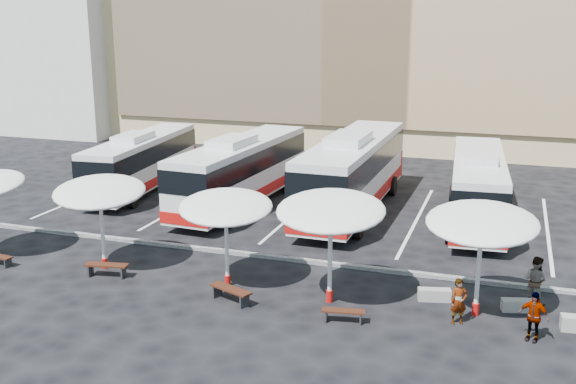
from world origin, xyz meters
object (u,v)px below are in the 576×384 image
(sunshade_4, at_px, (482,223))
(passenger_0, at_px, (459,301))
(wood_bench_2, at_px, (231,291))
(bus_3, at_px, (478,185))
(sunshade_2, at_px, (226,207))
(bus_0, at_px, (142,160))
(conc_bench_1, at_px, (518,305))
(wood_bench_1, at_px, (107,267))
(passenger_2, at_px, (533,317))
(sunshade_1, at_px, (100,192))
(wood_bench_3, at_px, (343,313))
(conc_bench_0, at_px, (434,295))
(bus_2, at_px, (353,170))
(bus_1, at_px, (241,169))
(passenger_1, at_px, (536,281))
(sunshade_3, at_px, (331,211))

(sunshade_4, height_order, passenger_0, sunshade_4)
(wood_bench_2, bearing_deg, bus_3, 59.39)
(sunshade_4, relative_size, wood_bench_2, 2.19)
(bus_3, distance_m, sunshade_2, 13.97)
(bus_0, bearing_deg, conc_bench_1, -31.92)
(wood_bench_1, bearing_deg, passenger_2, -1.52)
(sunshade_2, height_order, sunshade_4, sunshade_4)
(passenger_0, bearing_deg, sunshade_2, 149.01)
(sunshade_1, relative_size, passenger_0, 3.00)
(wood_bench_3, bearing_deg, wood_bench_1, 174.00)
(sunshade_1, xyz_separation_m, sunshade_2, (5.30, -0.10, -0.10))
(conc_bench_1, height_order, passenger_2, passenger_2)
(bus_0, xyz_separation_m, conc_bench_0, (17.61, -10.41, -1.54))
(sunshade_1, bearing_deg, passenger_0, -2.74)
(passenger_0, bearing_deg, passenger_2, -39.81)
(sunshade_2, bearing_deg, bus_2, 79.57)
(bus_1, bearing_deg, wood_bench_1, -91.40)
(bus_3, height_order, passenger_1, bus_3)
(passenger_2, bearing_deg, sunshade_4, 161.51)
(wood_bench_2, bearing_deg, bus_0, 130.49)
(bus_3, bearing_deg, passenger_0, -93.32)
(sunshade_4, distance_m, conc_bench_0, 3.40)
(passenger_0, height_order, passenger_2, passenger_2)
(sunshade_2, relative_size, sunshade_3, 1.06)
(bus_1, distance_m, bus_2, 5.83)
(bus_0, xyz_separation_m, sunshade_3, (14.17, -11.70, 1.55))
(sunshade_4, bearing_deg, wood_bench_3, -154.29)
(bus_1, height_order, conc_bench_1, bus_1)
(conc_bench_0, distance_m, passenger_0, 1.94)
(bus_3, bearing_deg, sunshade_2, -130.00)
(passenger_1, xyz_separation_m, passenger_2, (-0.12, -2.88, -0.07))
(sunshade_4, height_order, conc_bench_1, sunshade_4)
(conc_bench_0, relative_size, passenger_1, 0.65)
(sunshade_2, relative_size, wood_bench_3, 2.99)
(bus_1, xyz_separation_m, bus_3, (11.86, 0.89, -0.10))
(sunshade_4, distance_m, wood_bench_2, 8.74)
(sunshade_2, bearing_deg, conc_bench_0, 8.13)
(wood_bench_3, bearing_deg, sunshade_1, 170.17)
(sunshade_2, bearing_deg, sunshade_3, -3.30)
(sunshade_1, relative_size, wood_bench_3, 3.19)
(bus_1, bearing_deg, sunshade_1, -94.99)
(bus_1, xyz_separation_m, sunshade_3, (7.65, -10.62, 1.38))
(wood_bench_2, bearing_deg, wood_bench_3, -4.54)
(sunshade_3, bearing_deg, sunshade_2, 176.70)
(conc_bench_1, relative_size, passenger_1, 0.64)
(bus_3, bearing_deg, passenger_1, -79.17)
(sunshade_2, xyz_separation_m, sunshade_4, (8.82, 0.29, 0.19))
(conc_bench_1, bearing_deg, bus_0, 152.97)
(passenger_1, bearing_deg, conc_bench_1, 85.58)
(passenger_0, bearing_deg, conc_bench_0, 92.99)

